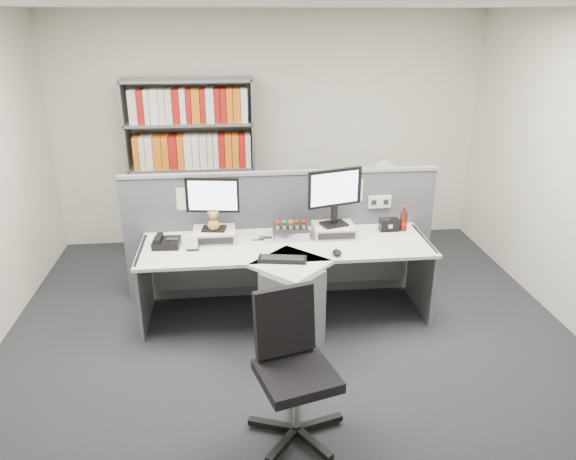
{
  "coord_description": "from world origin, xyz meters",
  "views": [
    {
      "loc": [
        -0.46,
        -3.63,
        2.64
      ],
      "look_at": [
        0.0,
        0.65,
        0.92
      ],
      "focal_mm": 33.87,
      "sensor_mm": 36.0,
      "label": 1
    }
  ],
  "objects": [
    {
      "name": "plush_toy",
      "position": [
        -0.64,
        0.96,
        0.9
      ],
      "size": [
        0.11,
        0.11,
        0.19
      ],
      "color": "#B0923A",
      "rests_on": "monitor_riser_left"
    },
    {
      "name": "monitor_right",
      "position": [
        0.46,
        0.98,
        1.14
      ],
      "size": [
        0.51,
        0.23,
        0.53
      ],
      "color": "black",
      "rests_on": "monitor_riser_right"
    },
    {
      "name": "shelving_unit",
      "position": [
        -0.9,
        2.44,
        0.98
      ],
      "size": [
        1.41,
        0.4,
        2.0
      ],
      "color": "gray",
      "rests_on": "ground"
    },
    {
      "name": "desktop_pc",
      "position": [
        0.06,
        0.99,
        0.76
      ],
      "size": [
        0.32,
        0.28,
        0.08
      ],
      "color": "black",
      "rests_on": "desk"
    },
    {
      "name": "desk_calendar",
      "position": [
        -0.83,
        0.77,
        0.77
      ],
      "size": [
        0.11,
        0.08,
        0.13
      ],
      "color": "black",
      "rests_on": "desk"
    },
    {
      "name": "partition",
      "position": [
        0.0,
        1.25,
        0.65
      ],
      "size": [
        3.0,
        0.08,
        1.27
      ],
      "color": "#53565E",
      "rests_on": "ground"
    },
    {
      "name": "monitor_riser_right",
      "position": [
        0.46,
        0.98,
        0.77
      ],
      "size": [
        0.38,
        0.31,
        0.1
      ],
      "color": "beige",
      "rests_on": "desk"
    },
    {
      "name": "figurines",
      "position": [
        0.06,
        0.98,
        0.85
      ],
      "size": [
        0.29,
        0.05,
        0.09
      ],
      "color": "beige",
      "rests_on": "desktop_pc"
    },
    {
      "name": "cola_bottle",
      "position": [
        1.14,
        1.03,
        0.81
      ],
      "size": [
        0.08,
        0.08,
        0.25
      ],
      "color": "#3F190A",
      "rests_on": "desk"
    },
    {
      "name": "desk_fan",
      "position": [
        1.2,
        1.99,
        0.98
      ],
      "size": [
        0.27,
        0.16,
        0.45
      ],
      "color": "white",
      "rests_on": "filing_cabinet"
    },
    {
      "name": "office_chair",
      "position": [
        -0.12,
        -0.69,
        0.53
      ],
      "size": [
        0.65,
        0.63,
        0.98
      ],
      "color": "silver",
      "rests_on": "ground"
    },
    {
      "name": "mouse",
      "position": [
        0.41,
        0.53,
        0.74
      ],
      "size": [
        0.08,
        0.12,
        0.05
      ],
      "primitive_type": "ellipsoid",
      "color": "black",
      "rests_on": "desk"
    },
    {
      "name": "desk",
      "position": [
        0.0,
        0.6,
        0.46
      ],
      "size": [
        2.6,
        1.2,
        0.72
      ],
      "color": "silver",
      "rests_on": "ground"
    },
    {
      "name": "monitor_left",
      "position": [
        -0.64,
        0.98,
        1.11
      ],
      "size": [
        0.48,
        0.18,
        0.49
      ],
      "color": "black",
      "rests_on": "monitor_riser_left"
    },
    {
      "name": "desk_phone",
      "position": [
        -1.06,
        0.88,
        0.76
      ],
      "size": [
        0.24,
        0.22,
        0.1
      ],
      "color": "black",
      "rests_on": "desk"
    },
    {
      "name": "keyboard",
      "position": [
        -0.07,
        0.47,
        0.73
      ],
      "size": [
        0.42,
        0.22,
        0.03
      ],
      "color": "black",
      "rests_on": "desk"
    },
    {
      "name": "filing_cabinet",
      "position": [
        1.2,
        1.99,
        0.35
      ],
      "size": [
        0.45,
        0.61,
        0.7
      ],
      "color": "gray",
      "rests_on": "ground"
    },
    {
      "name": "speaker",
      "position": [
        1.01,
        1.04,
        0.78
      ],
      "size": [
        0.18,
        0.1,
        0.12
      ],
      "primitive_type": "cube",
      "color": "black",
      "rests_on": "desk"
    },
    {
      "name": "ground",
      "position": [
        0.0,
        0.0,
        0.0
      ],
      "size": [
        5.5,
        5.5,
        0.0
      ],
      "primitive_type": "plane",
      "color": "#2A2C31",
      "rests_on": "ground"
    },
    {
      "name": "monitor_riser_left",
      "position": [
        -0.64,
        0.98,
        0.77
      ],
      "size": [
        0.38,
        0.31,
        0.1
      ],
      "color": "beige",
      "rests_on": "desk"
    },
    {
      "name": "room_shell",
      "position": [
        0.0,
        0.0,
        1.79
      ],
      "size": [
        5.04,
        5.54,
        2.72
      ],
      "color": "beige",
      "rests_on": "ground"
    }
  ]
}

